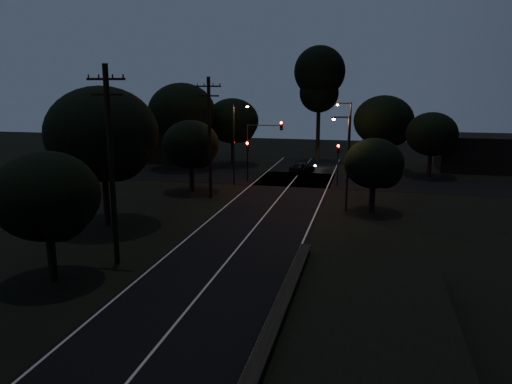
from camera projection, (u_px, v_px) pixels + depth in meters
The scene contains 21 objects.
road_surface at pixel (275, 203), 42.31m from camera, with size 60.00×70.00×0.03m.
utility_pole_mid at pixel (111, 163), 27.06m from camera, with size 2.20×0.30×11.00m.
utility_pole_far at pixel (210, 136), 43.29m from camera, with size 2.20×0.30×10.50m.
tree_left_b at pixel (48, 199), 24.80m from camera, with size 5.30×5.30×6.74m.
tree_left_c at pixel (105, 137), 34.37m from camera, with size 7.78×7.78×9.83m.
tree_left_d at pixel (192, 146), 45.85m from camera, with size 5.25×5.25×6.66m.
tree_far_nw at pixel (234, 122), 60.94m from camera, with size 6.43×6.43×8.15m.
tree_far_w at pixel (183, 113), 57.94m from camera, with size 7.84×7.84×9.99m.
tree_far_ne at pixel (386, 122), 56.90m from camera, with size 6.80×6.80×8.60m.
tree_far_e at pixel (434, 135), 53.21m from camera, with size 5.47×5.47×6.94m.
tree_right_a at pixel (376, 165), 38.54m from camera, with size 4.60×4.60×5.85m.
tall_pine at pixel (319, 79), 62.55m from camera, with size 6.40×6.40×14.54m.
building_left at pixel (157, 143), 66.11m from camera, with size 10.00×8.00×4.40m, color black.
building_right at pixel (478, 152), 58.29m from camera, with size 9.00×7.00×4.00m, color black.
signal_left at pixel (247, 154), 51.15m from camera, with size 0.28×0.35×4.10m.
signal_right at pixel (338, 157), 49.12m from camera, with size 0.28×0.35×4.10m.
signal_mast at pixel (264, 140), 50.46m from camera, with size 3.70×0.35×6.25m.
streetlight_a at pixel (236, 138), 49.03m from camera, with size 1.66×0.26×8.00m.
streetlight_b at pixel (348, 135), 52.39m from camera, with size 1.66×0.26×8.00m.
streetlight_c at pixel (346, 156), 39.02m from camera, with size 1.46×0.26×7.50m.
car at pixel (302, 167), 56.26m from camera, with size 1.51×3.76×1.28m, color black.
Camera 1 is at (7.71, -9.29, 10.04)m, focal length 35.00 mm.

